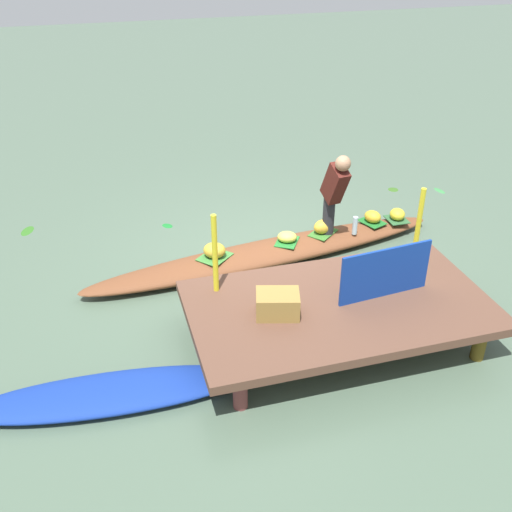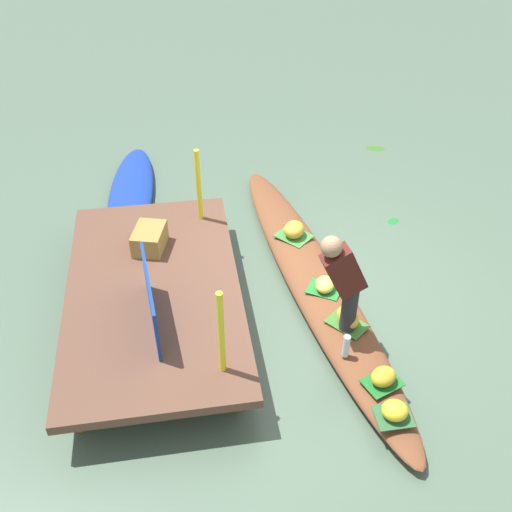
% 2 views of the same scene
% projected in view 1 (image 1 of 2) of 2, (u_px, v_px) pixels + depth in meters
% --- Properties ---
extents(canal_water, '(40.00, 40.00, 0.00)m').
position_uv_depth(canal_water, '(268.00, 260.00, 8.03)').
color(canal_water, '#4B604E').
rests_on(canal_water, ground).
extents(dock_platform, '(3.20, 1.80, 0.46)m').
position_uv_depth(dock_platform, '(339.00, 308.00, 6.38)').
color(dock_platform, brown).
rests_on(dock_platform, ground).
extents(vendor_boat, '(5.04, 1.28, 0.22)m').
position_uv_depth(vendor_boat, '(269.00, 253.00, 7.97)').
color(vendor_boat, brown).
rests_on(vendor_boat, ground).
extents(moored_boat, '(2.69, 0.79, 0.16)m').
position_uv_depth(moored_boat, '(110.00, 394.00, 5.71)').
color(moored_boat, navy).
rests_on(moored_boat, ground).
extents(leaf_mat_0, '(0.48, 0.46, 0.01)m').
position_uv_depth(leaf_mat_0, '(323.00, 233.00, 8.22)').
color(leaf_mat_0, '#38732B').
rests_on(leaf_mat_0, vendor_boat).
extents(banana_bunch_0, '(0.33, 0.27, 0.20)m').
position_uv_depth(banana_bunch_0, '(323.00, 226.00, 8.18)').
color(banana_bunch_0, gold).
rests_on(banana_bunch_0, vendor_boat).
extents(leaf_mat_1, '(0.52, 0.51, 0.01)m').
position_uv_depth(leaf_mat_1, '(215.00, 257.00, 7.66)').
color(leaf_mat_1, '#3D7E36').
rests_on(leaf_mat_1, vendor_boat).
extents(banana_bunch_1, '(0.37, 0.36, 0.19)m').
position_uv_depth(banana_bunch_1, '(214.00, 250.00, 7.61)').
color(banana_bunch_1, gold).
rests_on(banana_bunch_1, vendor_boat).
extents(leaf_mat_2, '(0.28, 0.33, 0.01)m').
position_uv_depth(leaf_mat_2, '(397.00, 219.00, 8.58)').
color(leaf_mat_2, '#2D5D33').
rests_on(leaf_mat_2, vendor_boat).
extents(banana_bunch_2, '(0.26, 0.28, 0.17)m').
position_uv_depth(banana_bunch_2, '(397.00, 214.00, 8.54)').
color(banana_bunch_2, yellow).
rests_on(banana_bunch_2, vendor_boat).
extents(leaf_mat_3, '(0.42, 0.45, 0.01)m').
position_uv_depth(leaf_mat_3, '(287.00, 242.00, 8.01)').
color(leaf_mat_3, '#24762E').
rests_on(leaf_mat_3, vendor_boat).
extents(banana_bunch_3, '(0.31, 0.28, 0.14)m').
position_uv_depth(banana_bunch_3, '(287.00, 237.00, 7.97)').
color(banana_bunch_3, '#E7DD52').
rests_on(banana_bunch_3, vendor_boat).
extents(leaf_mat_4, '(0.37, 0.42, 0.01)m').
position_uv_depth(leaf_mat_4, '(372.00, 222.00, 8.51)').
color(leaf_mat_4, '#1D6826').
rests_on(leaf_mat_4, vendor_boat).
extents(banana_bunch_4, '(0.29, 0.31, 0.17)m').
position_uv_depth(banana_bunch_4, '(373.00, 217.00, 8.46)').
color(banana_bunch_4, gold).
rests_on(banana_bunch_4, vendor_boat).
extents(vendor_person, '(0.24, 0.50, 1.21)m').
position_uv_depth(vendor_person, '(334.00, 190.00, 7.79)').
color(vendor_person, '#28282D').
rests_on(vendor_person, vendor_boat).
extents(water_bottle, '(0.07, 0.07, 0.25)m').
position_uv_depth(water_bottle, '(355.00, 226.00, 8.15)').
color(water_bottle, silver).
rests_on(water_bottle, vendor_boat).
extents(market_banner, '(1.06, 0.13, 0.58)m').
position_uv_depth(market_banner, '(385.00, 273.00, 6.32)').
color(market_banner, navy).
rests_on(market_banner, dock_platform).
extents(railing_post_west, '(0.06, 0.06, 0.92)m').
position_uv_depth(railing_post_west, '(418.00, 225.00, 6.90)').
color(railing_post_west, yellow).
rests_on(railing_post_west, dock_platform).
extents(railing_post_east, '(0.06, 0.06, 0.92)m').
position_uv_depth(railing_post_east, '(215.00, 254.00, 6.33)').
color(railing_post_east, yellow).
rests_on(railing_post_east, dock_platform).
extents(produce_crate, '(0.51, 0.43, 0.25)m').
position_uv_depth(produce_crate, '(278.00, 304.00, 6.11)').
color(produce_crate, olive).
rests_on(produce_crate, dock_platform).
extents(drifting_plant_0, '(0.20, 0.22, 0.01)m').
position_uv_depth(drifting_plant_0, '(167.00, 226.00, 8.88)').
color(drifting_plant_0, '#19732A').
rests_on(drifting_plant_0, ground).
extents(drifting_plant_1, '(0.14, 0.27, 0.01)m').
position_uv_depth(drifting_plant_1, '(440.00, 191.00, 9.98)').
color(drifting_plant_1, '#398344').
rests_on(drifting_plant_1, ground).
extents(drifting_plant_2, '(0.22, 0.23, 0.01)m').
position_uv_depth(drifting_plant_2, '(393.00, 189.00, 10.02)').
color(drifting_plant_2, '#35601F').
rests_on(drifting_plant_2, ground).
extents(drifting_plant_3, '(0.24, 0.34, 0.01)m').
position_uv_depth(drifting_plant_3, '(27.00, 231.00, 8.74)').
color(drifting_plant_3, '#2F691F').
rests_on(drifting_plant_3, ground).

